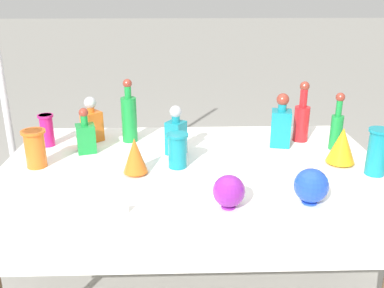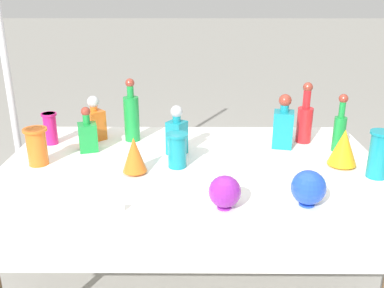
# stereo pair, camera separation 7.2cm
# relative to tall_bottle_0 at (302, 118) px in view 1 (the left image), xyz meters

# --- Properties ---
(ground_plane) EXTENTS (40.00, 40.00, 0.00)m
(ground_plane) POSITION_rel_tall_bottle_0_xyz_m (-0.62, -0.31, -0.89)
(ground_plane) COLOR gray
(display_table) EXTENTS (1.86, 1.14, 0.76)m
(display_table) POSITION_rel_tall_bottle_0_xyz_m (-0.62, -0.33, -0.18)
(display_table) COLOR white
(display_table) RESTS_ON ground
(tall_bottle_0) EXTENTS (0.08, 0.08, 0.34)m
(tall_bottle_0) POSITION_rel_tall_bottle_0_xyz_m (0.00, 0.00, 0.00)
(tall_bottle_0) COLOR red
(tall_bottle_0) RESTS_ON display_table
(tall_bottle_1) EXTENTS (0.09, 0.09, 0.35)m
(tall_bottle_1) POSITION_rel_tall_bottle_0_xyz_m (-0.96, 0.02, 0.01)
(tall_bottle_1) COLOR #198C38
(tall_bottle_1) RESTS_ON display_table
(tall_bottle_2) EXTENTS (0.06, 0.06, 0.31)m
(tall_bottle_2) POSITION_rel_tall_bottle_0_xyz_m (0.15, -0.14, -0.00)
(tall_bottle_2) COLOR #198C38
(tall_bottle_2) RESTS_ON display_table
(square_decanter_0) EXTENTS (0.12, 0.12, 0.29)m
(square_decanter_0) POSITION_rel_tall_bottle_0_xyz_m (-0.13, -0.08, -0.01)
(square_decanter_0) COLOR teal
(square_decanter_0) RESTS_ON display_table
(square_decanter_1) EXTENTS (0.12, 0.12, 0.26)m
(square_decanter_1) POSITION_rel_tall_bottle_0_xyz_m (-0.70, -0.19, -0.02)
(square_decanter_1) COLOR teal
(square_decanter_1) RESTS_ON display_table
(square_decanter_2) EXTENTS (0.12, 0.12, 0.24)m
(square_decanter_2) POSITION_rel_tall_bottle_0_xyz_m (-1.17, -0.14, -0.04)
(square_decanter_2) COLOR #198C38
(square_decanter_2) RESTS_ON display_table
(square_decanter_3) EXTENTS (0.13, 0.13, 0.25)m
(square_decanter_3) POSITION_rel_tall_bottle_0_xyz_m (-1.17, 0.03, -0.02)
(square_decanter_3) COLOR orange
(square_decanter_3) RESTS_ON display_table
(slender_vase_0) EXTENTS (0.11, 0.11, 0.17)m
(slender_vase_0) POSITION_rel_tall_bottle_0_xyz_m (-0.69, -0.35, -0.04)
(slender_vase_0) COLOR teal
(slender_vase_0) RESTS_ON display_table
(slender_vase_1) EXTENTS (0.12, 0.12, 0.18)m
(slender_vase_1) POSITION_rel_tall_bottle_0_xyz_m (-1.37, -0.33, -0.03)
(slender_vase_1) COLOR orange
(slender_vase_1) RESTS_ON display_table
(slender_vase_2) EXTENTS (0.11, 0.11, 0.22)m
(slender_vase_2) POSITION_rel_tall_bottle_0_xyz_m (0.22, -0.46, -0.01)
(slender_vase_2) COLOR teal
(slender_vase_2) RESTS_ON display_table
(slender_vase_3) EXTENTS (0.08, 0.08, 0.18)m
(slender_vase_3) POSITION_rel_tall_bottle_0_xyz_m (-1.40, -0.04, -0.04)
(slender_vase_3) COLOR #C61972
(slender_vase_3) RESTS_ON display_table
(fluted_vase_0) EXTENTS (0.12, 0.12, 0.18)m
(fluted_vase_0) POSITION_rel_tall_bottle_0_xyz_m (-0.89, -0.43, -0.04)
(fluted_vase_0) COLOR orange
(fluted_vase_0) RESTS_ON display_table
(fluted_vase_1) EXTENTS (0.14, 0.14, 0.19)m
(fluted_vase_1) POSITION_rel_tall_bottle_0_xyz_m (0.11, -0.34, -0.03)
(fluted_vase_1) COLOR orange
(fluted_vase_1) RESTS_ON display_table
(round_bowl_0) EXTENTS (0.14, 0.14, 0.15)m
(round_bowl_0) POSITION_rel_tall_bottle_0_xyz_m (-0.16, -0.73, -0.05)
(round_bowl_0) COLOR blue
(round_bowl_0) RESTS_ON display_table
(round_bowl_1) EXTENTS (0.13, 0.13, 0.14)m
(round_bowl_1) POSITION_rel_tall_bottle_0_xyz_m (-0.49, -0.76, -0.06)
(round_bowl_1) COLOR purple
(round_bowl_1) RESTS_ON display_table
(price_tag_left) EXTENTS (0.06, 0.01, 0.04)m
(price_tag_left) POSITION_rel_tall_bottle_0_xyz_m (-0.91, -0.79, -0.11)
(price_tag_left) COLOR white
(price_tag_left) RESTS_ON display_table
(price_tag_center) EXTENTS (0.06, 0.02, 0.04)m
(price_tag_center) POSITION_rel_tall_bottle_0_xyz_m (-0.04, -0.78, -0.11)
(price_tag_center) COLOR white
(price_tag_center) RESTS_ON display_table
(canopy_pole) EXTENTS (0.18, 0.18, 2.40)m
(canopy_pole) POSITION_rel_tall_bottle_0_xyz_m (-1.75, 0.31, 0.05)
(canopy_pole) COLOR silver
(canopy_pole) RESTS_ON ground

